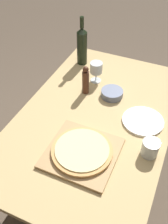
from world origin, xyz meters
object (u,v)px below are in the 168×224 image
wine_glass (96,68)px  small_bowl (112,93)px  wine_bottle (82,45)px  pepper_mill (86,81)px  pizza (82,150)px

wine_glass → small_bowl: bearing=-35.3°
wine_bottle → small_bowl: bearing=-39.7°
wine_bottle → small_bowl: 0.46m
pepper_mill → wine_glass: pepper_mill is taller
wine_bottle → pepper_mill: bearing=-62.1°
pepper_mill → wine_glass: (0.01, 0.14, 0.01)m
small_bowl → pizza: bearing=-88.3°
wine_bottle → wine_glass: size_ratio=2.48×
pepper_mill → wine_glass: size_ratio=1.38×
pepper_mill → wine_glass: bearing=84.3°
pizza → small_bowl: size_ratio=2.26×
pizza → wine_bottle: size_ratio=0.89×
wine_glass → pizza: bearing=-74.4°
wine_bottle → pepper_mill: size_ratio=1.80×
pizza → wine_glass: size_ratio=2.20×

